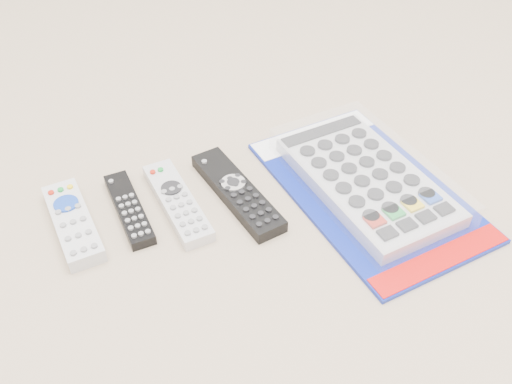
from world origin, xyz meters
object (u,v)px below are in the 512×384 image
object	(u,v)px
remote_silver_dvd	(177,202)
jumbo_remote_packaged	(367,179)
remote_small_grey	(73,223)
remote_slim_black	(129,209)
remote_large_black	(237,192)

from	to	relation	value
remote_silver_dvd	jumbo_remote_packaged	size ratio (longest dim) A/B	0.47
remote_small_grey	remote_slim_black	xyz separation A→B (m)	(0.08, 0.00, -0.00)
remote_small_grey	remote_large_black	bearing A→B (deg)	-11.39
remote_large_black	remote_silver_dvd	bearing A→B (deg)	161.68
remote_small_grey	remote_large_black	size ratio (longest dim) A/B	0.82
jumbo_remote_packaged	remote_large_black	bearing A→B (deg)	157.14
remote_slim_black	remote_silver_dvd	size ratio (longest dim) A/B	0.86
remote_slim_black	jumbo_remote_packaged	bearing A→B (deg)	-16.60
remote_slim_black	remote_silver_dvd	xyz separation A→B (m)	(0.07, -0.01, 0.00)
remote_slim_black	remote_large_black	world-z (taller)	remote_large_black
remote_slim_black	jumbo_remote_packaged	xyz separation A→B (m)	(0.36, -0.08, 0.01)
remote_silver_dvd	remote_large_black	distance (m)	0.09
remote_small_grey	remote_silver_dvd	bearing A→B (deg)	-9.89
remote_silver_dvd	remote_large_black	xyz separation A→B (m)	(0.09, -0.01, 0.00)
remote_slim_black	remote_large_black	bearing A→B (deg)	-12.76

